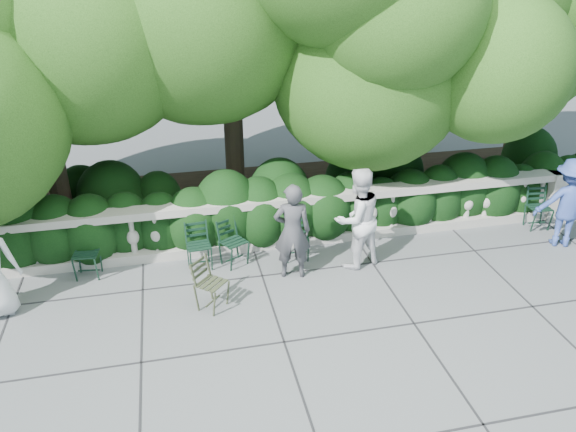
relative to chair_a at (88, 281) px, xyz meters
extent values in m
plane|color=#52565A|center=(3.40, -1.29, 0.00)|extent=(90.00, 90.00, 0.00)
cube|color=#9E998E|center=(3.40, 0.51, 0.09)|extent=(12.00, 0.32, 0.18)
cube|color=#9E998E|center=(3.40, 0.51, 0.93)|extent=(12.00, 0.36, 0.14)
cube|color=#9E998E|center=(9.18, 0.51, 0.50)|extent=(0.44, 0.44, 1.00)
cylinder|color=#3F3023|center=(-0.60, 2.11, 1.40)|extent=(0.40, 0.40, 2.80)
ellipsoid|color=#1A3D10|center=(-0.60, 1.67, 3.68)|extent=(5.28, 5.28, 3.96)
cylinder|color=#3F3023|center=(2.90, 2.71, 1.70)|extent=(0.40, 0.40, 3.40)
cylinder|color=#3F3023|center=(6.40, 2.01, 1.50)|extent=(0.40, 0.40, 3.00)
ellipsoid|color=#1A3D10|center=(6.40, 1.55, 3.92)|extent=(5.52, 5.52, 4.14)
cylinder|color=#3F3023|center=(9.40, 2.51, 1.30)|extent=(0.40, 0.40, 2.60)
ellipsoid|color=#1A3D10|center=(9.40, 2.11, 3.40)|extent=(4.80, 4.80, 3.60)
imported|color=#3C3C41|center=(3.41, -0.56, 0.85)|extent=(0.68, 0.50, 1.69)
imported|color=white|center=(4.58, -0.45, 0.91)|extent=(1.05, 0.93, 1.82)
imported|color=#314995|center=(8.59, -0.58, 0.85)|extent=(1.25, 0.98, 1.70)
camera|label=1|loc=(1.58, -8.55, 5.20)|focal=35.00mm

